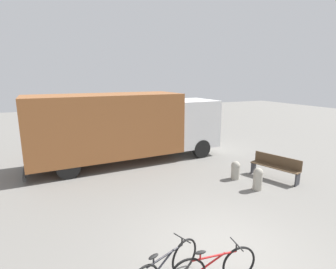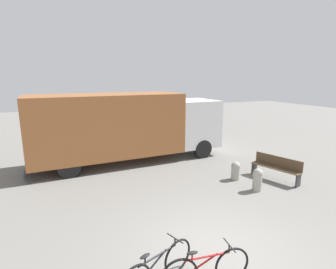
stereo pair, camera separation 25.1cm
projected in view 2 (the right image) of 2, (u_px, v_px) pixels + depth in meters
ground_plane at (216, 252)px, 5.91m from camera, size 60.00×60.00×0.00m
delivery_truck at (127, 125)px, 12.01m from camera, size 8.87×2.69×3.15m
park_bench at (276, 167)px, 10.02m from camera, size 0.94×1.90×0.90m
bicycle_near at (158, 268)px, 4.88m from camera, size 1.68×0.69×0.80m
bicycle_middle at (206, 269)px, 4.85m from camera, size 1.77×0.44×0.80m
bollard_near_bench at (257, 179)px, 9.03m from camera, size 0.33×0.33×0.80m
bollard_far_bench at (236, 170)px, 10.05m from camera, size 0.34×0.34×0.71m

